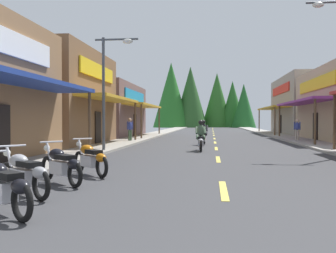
# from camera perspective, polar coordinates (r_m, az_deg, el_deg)

# --- Properties ---
(ground) EXTENTS (10.15, 97.33, 0.10)m
(ground) POSITION_cam_1_polar(r_m,az_deg,el_deg) (34.27, 6.87, -1.74)
(ground) COLOR #38383A
(sidewalk_left) EXTENTS (2.31, 97.33, 0.12)m
(sidewalk_left) POSITION_cam_1_polar(r_m,az_deg,el_deg) (34.78, -3.45, -1.51)
(sidewalk_left) COLOR gray
(sidewalk_left) RESTS_ON ground
(sidewalk_right) EXTENTS (2.31, 97.33, 0.12)m
(sidewalk_right) POSITION_cam_1_polar(r_m,az_deg,el_deg) (34.88, 17.17, -1.55)
(sidewalk_right) COLOR #9E9991
(sidewalk_right) RESTS_ON ground
(centerline_dashes) EXTENTS (0.16, 70.92, 0.01)m
(centerline_dashes) POSITION_cam_1_polar(r_m,az_deg,el_deg) (36.66, 6.84, -1.47)
(centerline_dashes) COLOR #E0C64C
(centerline_dashes) RESTS_ON ground
(storefront_left_middle) EXTENTS (10.57, 9.64, 5.93)m
(storefront_left_middle) POSITION_cam_1_polar(r_m,az_deg,el_deg) (26.16, -19.63, 3.97)
(storefront_left_middle) COLOR brown
(storefront_left_middle) RESTS_ON ground
(storefront_left_far) EXTENTS (10.57, 12.14, 4.88)m
(storefront_left_far) POSITION_cam_1_polar(r_m,az_deg,el_deg) (37.14, -11.56, 2.31)
(storefront_left_far) COLOR brown
(storefront_left_far) RESTS_ON ground
(storefront_right_far) EXTENTS (10.54, 13.88, 6.29)m
(storefront_right_far) POSITION_cam_1_polar(r_m,az_deg,el_deg) (45.39, 21.77, 2.90)
(storefront_right_far) COLOR gray
(storefront_right_far) RESTS_ON ground
(streetlamp_left) EXTENTS (2.11, 0.30, 5.56)m
(streetlamp_left) POSITION_cam_1_polar(r_m,az_deg,el_deg) (18.94, -8.54, 7.35)
(streetlamp_left) COLOR #474C51
(streetlamp_left) RESTS_ON ground
(motorcycle_parked_left_0) EXTENTS (1.76, 1.37, 1.04)m
(motorcycle_parked_left_0) POSITION_cam_1_polar(r_m,az_deg,el_deg) (7.03, -23.40, -8.03)
(motorcycle_parked_left_0) COLOR black
(motorcycle_parked_left_0) RESTS_ON ground
(motorcycle_parked_left_1) EXTENTS (1.76, 1.38, 1.04)m
(motorcycle_parked_left_1) POSITION_cam_1_polar(r_m,az_deg,el_deg) (8.55, -20.59, -6.42)
(motorcycle_parked_left_1) COLOR black
(motorcycle_parked_left_1) RESTS_ON ground
(motorcycle_parked_left_2) EXTENTS (1.65, 1.51, 1.04)m
(motorcycle_parked_left_2) POSITION_cam_1_polar(r_m,az_deg,el_deg) (9.84, -15.60, -5.42)
(motorcycle_parked_left_2) COLOR black
(motorcycle_parked_left_2) RESTS_ON ground
(motorcycle_parked_left_3) EXTENTS (1.53, 1.64, 1.04)m
(motorcycle_parked_left_3) POSITION_cam_1_polar(r_m,az_deg,el_deg) (11.23, -11.45, -4.61)
(motorcycle_parked_left_3) COLOR black
(motorcycle_parked_left_3) RESTS_ON ground
(rider_cruising_lead) EXTENTS (0.60, 2.14, 1.57)m
(rider_cruising_lead) POSITION_cam_1_polar(r_m,az_deg,el_deg) (19.49, 4.87, -1.73)
(rider_cruising_lead) COLOR black
(rider_cruising_lead) RESTS_ON ground
(rider_cruising_trailing) EXTENTS (0.60, 2.14, 1.57)m
(rider_cruising_trailing) POSITION_cam_1_polar(r_m,az_deg,el_deg) (24.12, 5.29, -1.21)
(rider_cruising_trailing) COLOR black
(rider_cruising_trailing) RESTS_ON ground
(pedestrian_browsing) EXTENTS (0.43, 0.47, 1.66)m
(pedestrian_browsing) POSITION_cam_1_polar(r_m,az_deg,el_deg) (28.87, 18.60, -0.29)
(pedestrian_browsing) COLOR #B2A599
(pedestrian_browsing) RESTS_ON ground
(pedestrian_waiting) EXTENTS (0.41, 0.50, 1.69)m
(pedestrian_waiting) POSITION_cam_1_polar(r_m,az_deg,el_deg) (27.22, -5.66, -0.27)
(pedestrian_waiting) COLOR #3F593F
(pedestrian_waiting) RESTS_ON ground
(treeline_backdrop) EXTENTS (21.30, 14.11, 13.60)m
(treeline_backdrop) POSITION_cam_1_polar(r_m,az_deg,el_deg) (82.85, 4.52, 3.99)
(treeline_backdrop) COLOR #226623
(treeline_backdrop) RESTS_ON ground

